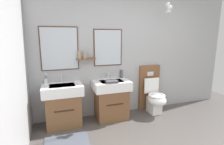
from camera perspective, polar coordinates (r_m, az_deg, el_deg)
wall_back at (r=3.86m, az=6.97°, el=6.92°), size 4.45×0.47×2.64m
bath_mat at (r=3.08m, az=-14.20°, el=-20.68°), size 0.68×0.44×0.01m
vanity_sink_left at (r=3.44m, az=-15.32°, el=-9.66°), size 0.71×0.50×0.77m
tap_on_left_sink at (r=3.49m, az=-15.88°, el=-1.90°), size 0.03×0.13×0.11m
vanity_sink_right at (r=3.60m, az=-0.26°, el=-8.29°), size 0.71×0.50×0.77m
tap_on_right_sink at (r=3.64m, az=-1.17°, el=-0.89°), size 0.03×0.13×0.11m
toilet at (r=4.00m, az=12.87°, el=-7.00°), size 0.48×0.62×1.00m
toothbrush_cup at (r=3.48m, az=-20.40°, el=-2.51°), size 0.07×0.07×0.20m
soap_dispenser at (r=3.73m, az=3.04°, el=-0.35°), size 0.06×0.06×0.20m
folded_hand_towel at (r=3.33m, az=-0.11°, el=-2.95°), size 0.22×0.16×0.04m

